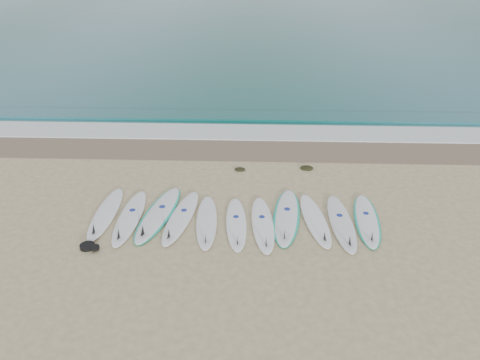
{
  "coord_description": "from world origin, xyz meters",
  "views": [
    {
      "loc": [
        0.45,
        -9.34,
        6.02
      ],
      "look_at": [
        0.07,
        1.29,
        0.4
      ],
      "focal_mm": 35.0,
      "sensor_mm": 36.0,
      "label": 1
    }
  ],
  "objects_px": {
    "surfboard_0": "(105,214)",
    "surfboard_10": "(367,220)",
    "leash_coil": "(89,247)",
    "surfboard_5": "(236,224)"
  },
  "relations": [
    {
      "from": "surfboard_0",
      "to": "leash_coil",
      "type": "bearing_deg",
      "value": -88.38
    },
    {
      "from": "surfboard_10",
      "to": "leash_coil",
      "type": "xyz_separation_m",
      "value": [
        -6.21,
        -1.26,
        0.0
      ]
    },
    {
      "from": "surfboard_0",
      "to": "surfboard_10",
      "type": "xyz_separation_m",
      "value": [
        6.24,
        -0.04,
        -0.01
      ]
    },
    {
      "from": "surfboard_5",
      "to": "leash_coil",
      "type": "bearing_deg",
      "value": -166.73
    },
    {
      "from": "surfboard_0",
      "to": "surfboard_10",
      "type": "distance_m",
      "value": 6.24
    },
    {
      "from": "surfboard_10",
      "to": "leash_coil",
      "type": "relative_size",
      "value": 5.27
    },
    {
      "from": "surfboard_10",
      "to": "leash_coil",
      "type": "bearing_deg",
      "value": -163.5
    },
    {
      "from": "leash_coil",
      "to": "surfboard_0",
      "type": "bearing_deg",
      "value": 91.49
    },
    {
      "from": "surfboard_10",
      "to": "leash_coil",
      "type": "height_order",
      "value": "surfboard_10"
    },
    {
      "from": "surfboard_0",
      "to": "surfboard_5",
      "type": "relative_size",
      "value": 1.05
    }
  ]
}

